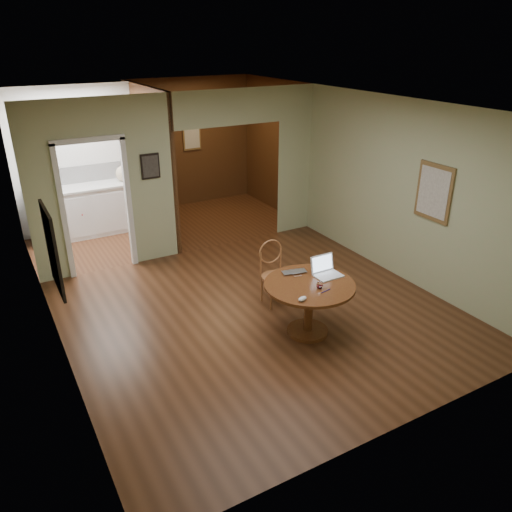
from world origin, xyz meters
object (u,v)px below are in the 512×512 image
open_laptop (325,270)px  closed_laptop (296,274)px  chair (273,269)px  dining_table (309,297)px

open_laptop → closed_laptop: size_ratio=1.07×
chair → closed_laptop: 0.65m
dining_table → closed_laptop: size_ratio=3.56×
dining_table → open_laptop: 0.42m
dining_table → chair: bearing=87.8°
dining_table → chair: (0.03, 0.91, -0.01)m
chair → closed_laptop: (-0.05, -0.61, 0.20)m
open_laptop → closed_laptop: open_laptop is taller
closed_laptop → dining_table: bearing=-74.7°
chair → open_laptop: bearing=-67.2°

